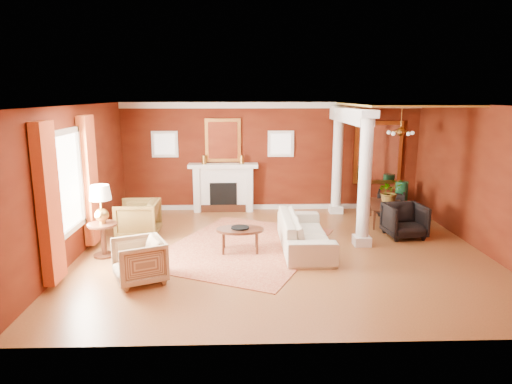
{
  "coord_description": "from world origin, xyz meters",
  "views": [
    {
      "loc": [
        -0.81,
        -8.74,
        3.1
      ],
      "look_at": [
        -0.52,
        0.34,
        1.15
      ],
      "focal_mm": 32.0,
      "sensor_mm": 36.0,
      "label": 1
    }
  ],
  "objects_px": {
    "dining_table": "(387,208)",
    "coffee_table": "(240,231)",
    "armchair_leopard": "(138,217)",
    "side_table": "(101,209)",
    "armchair_stripe": "(139,259)",
    "sofa": "(305,227)"
  },
  "relations": [
    {
      "from": "coffee_table",
      "to": "armchair_stripe",
      "type": "bearing_deg",
      "value": -139.21
    },
    {
      "from": "armchair_leopard",
      "to": "armchair_stripe",
      "type": "relative_size",
      "value": 1.11
    },
    {
      "from": "armchair_leopard",
      "to": "dining_table",
      "type": "distance_m",
      "value": 5.91
    },
    {
      "from": "armchair_leopard",
      "to": "armchair_stripe",
      "type": "bearing_deg",
      "value": 12.43
    },
    {
      "from": "side_table",
      "to": "coffee_table",
      "type": "bearing_deg",
      "value": 3.92
    },
    {
      "from": "armchair_stripe",
      "to": "armchair_leopard",
      "type": "bearing_deg",
      "value": 168.21
    },
    {
      "from": "sofa",
      "to": "dining_table",
      "type": "relative_size",
      "value": 1.72
    },
    {
      "from": "armchair_stripe",
      "to": "side_table",
      "type": "relative_size",
      "value": 0.57
    },
    {
      "from": "armchair_stripe",
      "to": "coffee_table",
      "type": "xyz_separation_m",
      "value": [
        1.69,
        1.46,
        0.03
      ]
    },
    {
      "from": "armchair_leopard",
      "to": "armchair_stripe",
      "type": "xyz_separation_m",
      "value": [
        0.57,
        -2.51,
        -0.05
      ]
    },
    {
      "from": "sofa",
      "to": "armchair_leopard",
      "type": "bearing_deg",
      "value": 75.77
    },
    {
      "from": "armchair_stripe",
      "to": "side_table",
      "type": "xyz_separation_m",
      "value": [
        -0.97,
        1.27,
        0.54
      ]
    },
    {
      "from": "side_table",
      "to": "dining_table",
      "type": "xyz_separation_m",
      "value": [
        6.24,
        2.13,
        -0.56
      ]
    },
    {
      "from": "sofa",
      "to": "side_table",
      "type": "height_order",
      "value": "side_table"
    },
    {
      "from": "armchair_leopard",
      "to": "dining_table",
      "type": "xyz_separation_m",
      "value": [
        5.84,
        0.89,
        -0.07
      ]
    },
    {
      "from": "armchair_leopard",
      "to": "side_table",
      "type": "bearing_deg",
      "value": -18.13
    },
    {
      "from": "sofa",
      "to": "armchair_stripe",
      "type": "xyz_separation_m",
      "value": [
        -3.0,
        -1.6,
        -0.06
      ]
    },
    {
      "from": "armchair_leopard",
      "to": "armchair_stripe",
      "type": "height_order",
      "value": "armchair_leopard"
    },
    {
      "from": "armchair_leopard",
      "to": "sofa",
      "type": "bearing_deg",
      "value": 75.39
    },
    {
      "from": "armchair_leopard",
      "to": "side_table",
      "type": "relative_size",
      "value": 0.64
    },
    {
      "from": "armchair_stripe",
      "to": "sofa",
      "type": "bearing_deg",
      "value": 93.5
    },
    {
      "from": "dining_table",
      "to": "coffee_table",
      "type": "bearing_deg",
      "value": 130.62
    }
  ]
}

